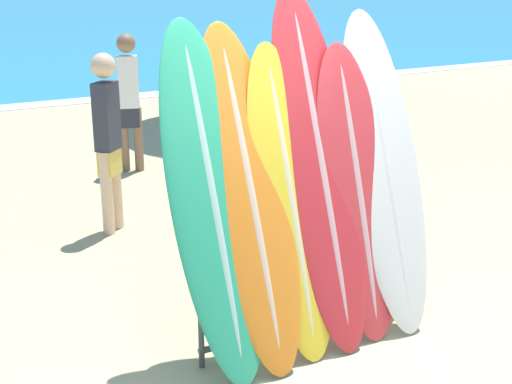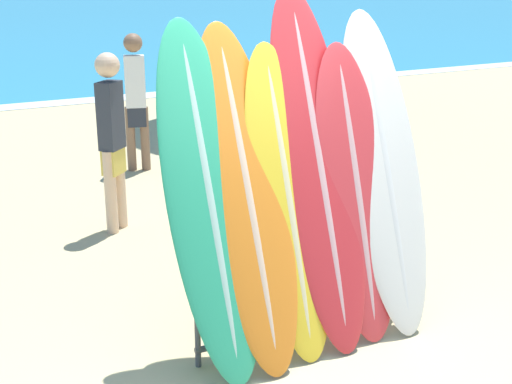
# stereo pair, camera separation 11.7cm
# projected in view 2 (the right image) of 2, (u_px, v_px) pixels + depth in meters

# --- Properties ---
(ground_plane) EXTENTS (160.00, 160.00, 0.00)m
(ground_plane) POSITION_uv_depth(u_px,v_px,m) (319.00, 373.00, 4.70)
(ground_plane) COLOR tan
(surfboard_rack) EXTENTS (1.72, 0.04, 0.85)m
(surfboard_rack) POSITION_uv_depth(u_px,v_px,m) (308.00, 279.00, 4.99)
(surfboard_rack) COLOR #47474C
(surfboard_rack) RESTS_ON ground_plane
(surfboard_slot_0) EXTENTS (0.58, 0.97, 2.26)m
(surfboard_slot_0) POSITION_uv_depth(u_px,v_px,m) (209.00, 200.00, 4.56)
(surfboard_slot_0) COLOR #289E70
(surfboard_slot_0) RESTS_ON ground_plane
(surfboard_slot_1) EXTENTS (0.59, 1.00, 2.22)m
(surfboard_slot_1) POSITION_uv_depth(u_px,v_px,m) (247.00, 197.00, 4.67)
(surfboard_slot_1) COLOR orange
(surfboard_slot_1) RESTS_ON ground_plane
(surfboard_slot_2) EXTENTS (0.54, 0.79, 2.08)m
(surfboard_slot_2) POSITION_uv_depth(u_px,v_px,m) (288.00, 202.00, 4.79)
(surfboard_slot_2) COLOR yellow
(surfboard_slot_2) RESTS_ON ground_plane
(surfboard_slot_3) EXTENTS (0.60, 0.99, 2.44)m
(surfboard_slot_3) POSITION_uv_depth(u_px,v_px,m) (318.00, 169.00, 4.91)
(surfboard_slot_3) COLOR red
(surfboard_slot_3) RESTS_ON ground_plane
(surfboard_slot_4) EXTENTS (0.59, 0.72, 2.06)m
(surfboard_slot_4) POSITION_uv_depth(u_px,v_px,m) (356.00, 193.00, 5.01)
(surfboard_slot_4) COLOR red
(surfboard_slot_4) RESTS_ON ground_plane
(surfboard_slot_5) EXTENTS (0.60, 0.90, 2.27)m
(surfboard_slot_5) POSITION_uv_depth(u_px,v_px,m) (385.00, 172.00, 5.13)
(surfboard_slot_5) COLOR silver
(surfboard_slot_5) RESTS_ON ground_plane
(person_near_water) EXTENTS (0.29, 0.23, 1.74)m
(person_near_water) POSITION_uv_depth(u_px,v_px,m) (136.00, 97.00, 8.94)
(person_near_water) COLOR #846047
(person_near_water) RESTS_ON ground_plane
(person_far_left) EXTENTS (0.30, 0.30, 1.77)m
(person_far_left) POSITION_uv_depth(u_px,v_px,m) (112.00, 136.00, 6.90)
(person_far_left) COLOR beige
(person_far_left) RESTS_ON ground_plane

